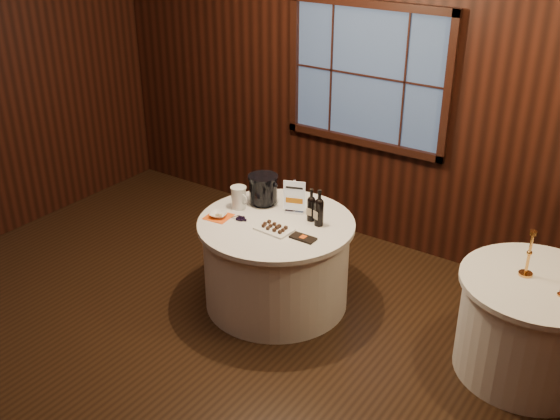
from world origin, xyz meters
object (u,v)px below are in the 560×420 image
Objects in this scene: main_table at (276,262)px; side_table at (530,326)px; chocolate_box at (303,238)px; brass_candlestick at (528,259)px; port_bottle_left at (311,207)px; port_bottle_right at (319,210)px; ice_bucket at (263,189)px; chocolate_plate at (274,228)px; sign_stand at (294,201)px; grape_bunch at (241,219)px; glass_pitcher at (239,197)px; cracker_bowl at (218,215)px.

main_table is 1.19× the size of side_table.
brass_candlestick is (1.56, 0.44, 0.12)m from chocolate_box.
port_bottle_left is 0.10m from port_bottle_right.
ice_bucket is 0.88× the size of chocolate_plate.
sign_stand reaches higher than main_table.
ice_bucket is 0.38m from grape_bunch.
port_bottle_right is at bearing 48.28° from chocolate_plate.
chocolate_box is at bearing -165.81° from side_table.
port_bottle_left is 1.45× the size of glass_pitcher.
side_table is at bearing 2.26° from ice_bucket.
sign_stand is at bearing -176.97° from brass_candlestick.
side_table is 2.03m from sign_stand.
glass_pitcher is at bearing 175.81° from main_table.
brass_candlestick is at bearing 12.59° from cracker_bowl.
chocolate_plate is at bearing -166.15° from brass_candlestick.
chocolate_plate is (0.35, -0.34, -0.12)m from ice_bucket.
chocolate_plate is at bearing -60.97° from main_table.
port_bottle_left reaches higher than grape_bunch.
port_bottle_left is 0.58m from grape_bunch.
main_table is 8.49× the size of grape_bunch.
port_bottle_left reaches higher than cracker_bowl.
port_bottle_left is 0.34m from chocolate_box.
sign_stand reaches higher than side_table.
grape_bunch is at bearing -134.65° from port_bottle_right.
cracker_bowl is at bearing -167.41° from brass_candlestick.
sign_stand is 0.47m from grape_bunch.
ice_bucket reaches higher than chocolate_plate.
main_table is 0.62m from port_bottle_right.
chocolate_plate is (-0.24, -0.27, -0.12)m from port_bottle_right.
chocolate_plate is 0.50m from glass_pitcher.
port_bottle_left is at bearing 30.05° from cracker_bowl.
ice_bucket is at bearing -168.40° from port_bottle_right.
glass_pitcher is (-0.40, 0.03, 0.48)m from main_table.
chocolate_plate is 1.54× the size of glass_pitcher.
glass_pitcher is (-0.72, -0.11, -0.04)m from port_bottle_right.
grape_bunch reaches higher than side_table.
cracker_bowl is at bearing -155.34° from main_table.
port_bottle_left is (0.19, -0.04, 0.02)m from sign_stand.
cracker_bowl is at bearing -150.09° from port_bottle_left.
sign_stand is at bearing 42.33° from cracker_bowl.
glass_pitcher reaches higher than side_table.
side_table is 5.40× the size of chocolate_box.
port_bottle_left is 1.68m from brass_candlestick.
side_table is at bearing 12.54° from chocolate_plate.
ice_bucket is (-0.59, 0.07, 0.00)m from port_bottle_right.
main_table is 0.53m from sign_stand.
grape_bunch is at bearing -167.68° from brass_candlestick.
ice_bucket is (-0.31, -0.01, 0.04)m from sign_stand.
port_bottle_left is at bearing 111.41° from chocolate_box.
cracker_bowl is 0.40× the size of brass_candlestick.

